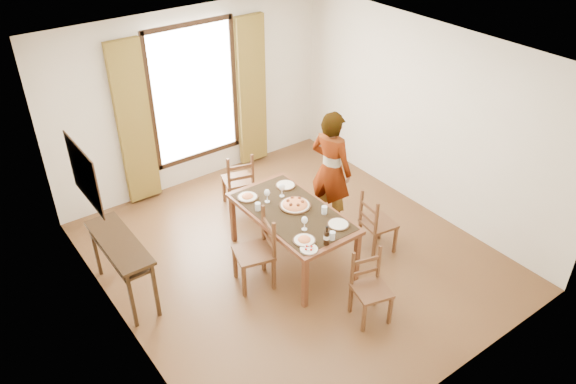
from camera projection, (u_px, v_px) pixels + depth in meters
ground at (293, 255)px, 7.38m from camera, size 5.00×5.00×0.00m
room_shell at (287, 148)px, 6.63m from camera, size 4.60×5.10×2.74m
console_table at (120, 249)px, 6.40m from camera, size 0.38×1.20×0.80m
dining_table at (292, 216)px, 6.95m from camera, size 0.91×1.68×0.76m
chair_west at (256, 253)px, 6.70m from camera, size 0.53×0.53×0.98m
chair_north at (238, 182)px, 8.12m from camera, size 0.50×0.50×0.92m
chair_south at (370, 289)px, 6.25m from camera, size 0.47×0.47×0.86m
chair_east at (376, 225)px, 7.26m from camera, size 0.44×0.44×0.88m
man at (331, 170)px, 7.56m from camera, size 0.84×0.74×1.71m
plate_sw at (304, 239)px, 6.39m from camera, size 0.27×0.27×0.05m
plate_se at (338, 223)px, 6.65m from camera, size 0.27×0.27×0.05m
plate_nw at (248, 196)px, 7.15m from camera, size 0.27×0.27×0.05m
plate_ne at (285, 184)px, 7.39m from camera, size 0.27×0.27×0.05m
pasta_platter at (295, 203)px, 6.97m from camera, size 0.40×0.40×0.10m
caprese_plate at (309, 248)px, 6.26m from camera, size 0.20×0.20×0.04m
wine_glass_a at (304, 223)px, 6.54m from camera, size 0.08×0.08×0.18m
wine_glass_b at (282, 190)px, 7.15m from camera, size 0.08×0.08×0.18m
wine_glass_c at (267, 196)px, 7.04m from camera, size 0.08×0.08×0.18m
tumbler_a at (324, 210)px, 6.85m from camera, size 0.07×0.07×0.10m
tumbler_b at (258, 207)px, 6.91m from camera, size 0.07×0.07×0.10m
tumbler_c at (332, 236)px, 6.41m from camera, size 0.07×0.07×0.10m
wine_bottle at (327, 235)px, 6.29m from camera, size 0.07×0.07×0.25m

